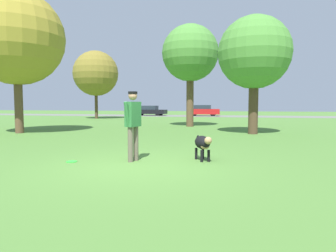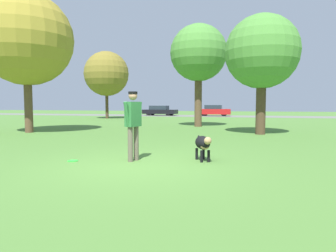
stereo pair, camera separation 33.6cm
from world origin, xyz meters
TOP-DOWN VIEW (x-y plane):
  - ground_plane at (0.00, 0.00)m, footprint 120.00×120.00m
  - far_road_strip at (0.00, 31.26)m, footprint 120.00×6.00m
  - person at (-0.27, 0.50)m, footprint 0.33×0.70m
  - dog at (1.46, 0.96)m, footprint 0.61×0.96m
  - frisbee at (-1.76, 0.06)m, footprint 0.26×0.26m
  - tree_mid_center at (-0.68, 12.91)m, footprint 3.68×3.68m
  - tree_near_left at (-8.46, 6.45)m, footprint 4.70×4.70m
  - tree_far_left at (-11.81, 21.90)m, footprint 4.60×4.60m
  - tree_near_right at (3.11, 8.59)m, footprint 3.53×3.53m
  - parked_car_black at (-8.96, 31.55)m, footprint 4.60×1.91m
  - parked_car_red at (-1.75, 31.37)m, footprint 4.11×1.79m

SIDE VIEW (x-z plane):
  - ground_plane at x=0.00m, z-range 0.00..0.00m
  - far_road_strip at x=0.00m, z-range 0.00..0.01m
  - frisbee at x=-1.76m, z-range 0.00..0.02m
  - dog at x=1.46m, z-range 0.12..0.78m
  - parked_car_black at x=-8.96m, z-range -0.01..1.31m
  - parked_car_red at x=-1.75m, z-range -0.01..1.39m
  - person at x=-0.27m, z-range 0.18..1.95m
  - tree_near_right at x=3.11m, z-range 1.07..6.81m
  - tree_far_left at x=-11.81m, z-range 1.16..8.10m
  - tree_mid_center at x=-0.68m, z-range 1.44..8.08m
  - tree_near_left at x=-8.46m, z-range 1.20..8.32m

